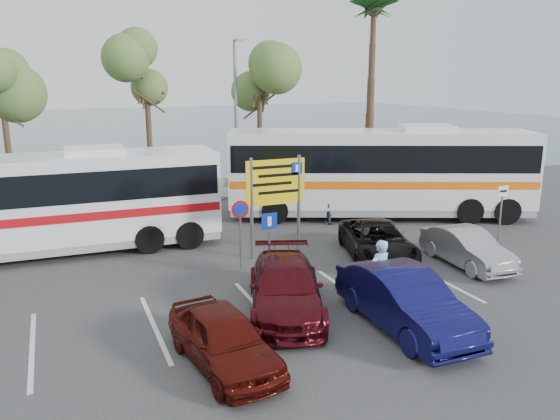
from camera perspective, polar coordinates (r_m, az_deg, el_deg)
name	(u,v)px	position (r m, az deg, el deg)	size (l,w,h in m)	color
ground	(285,290)	(16.68, 0.56, -8.40)	(120.00, 120.00, 0.00)	#353538
kerb_strip	(181,197)	(29.50, -10.27, 1.37)	(44.00, 2.40, 0.15)	gray
seawall	(173,186)	(31.37, -11.10, 2.49)	(48.00, 0.80, 0.60)	gray
sea	(101,127)	(74.70, -18.18, 8.25)	(140.00, 140.00, 0.00)	#425B6A
tree_left	(0,83)	(28.24, -27.18, 11.70)	(3.20, 3.20, 7.20)	#382619
tree_mid	(146,69)	(28.56, -13.87, 14.10)	(3.20, 3.20, 8.00)	#382619
tree_right	(259,79)	(30.12, -2.17, 13.51)	(3.20, 3.20, 7.40)	#382619
palm_tree	(374,12)	(33.43, 9.78, 19.71)	(4.80, 4.80, 11.20)	#382619
street_lamp_right	(236,110)	(29.21, -4.60, 10.39)	(0.45, 1.15, 8.01)	slate
direction_sign	(276,190)	(19.18, -0.45, 2.14)	(2.20, 0.12, 3.60)	slate
sign_no_stop	(240,223)	(18.09, -4.17, -1.39)	(0.60, 0.08, 2.35)	slate
sign_parking	(269,238)	(16.81, -1.13, -2.91)	(0.50, 0.07, 2.25)	slate
sign_taxi	(502,206)	(22.87, 22.14, 0.44)	(0.50, 0.07, 2.20)	slate
lane_markings	(262,309)	(15.43, -1.90, -10.29)	(12.02, 4.20, 0.01)	silver
coach_bus_left	(45,207)	(21.17, -23.39, 0.30)	(12.34, 2.90, 3.83)	silver
coach_bus_right	(379,175)	(25.24, 10.33, 3.63)	(13.53, 7.96, 4.21)	silver
car_blue	(405,300)	(14.40, 12.90, -9.19)	(1.61, 4.61, 1.52)	#10114B
car_maroon	(285,288)	(15.01, 0.56, -8.14)	(1.94, 4.76, 1.38)	#490C13
car_red	(224,338)	(12.48, -5.91, -13.20)	(1.53, 3.81, 1.30)	#4C100A
suv_black	(378,241)	(19.61, 10.16, -3.23)	(2.11, 4.57, 1.27)	black
car_silver_b	(467,248)	(19.65, 18.95, -3.75)	(1.33, 3.82, 1.26)	#98989D
pedestrian_near	(379,273)	(15.58, 10.34, -6.48)	(0.70, 0.46, 1.92)	#9BBDE2
pedestrian_far	(330,202)	(24.06, 5.24, 0.81)	(0.90, 0.70, 1.85)	#2D3443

